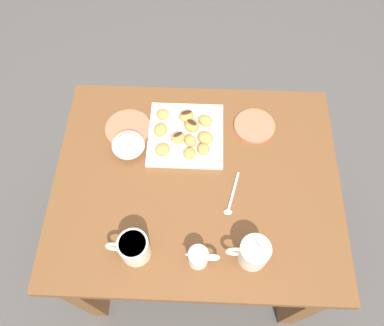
{
  "coord_description": "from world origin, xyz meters",
  "views": [
    {
      "loc": [
        -0.01,
        0.56,
        1.88
      ],
      "look_at": [
        0.02,
        -0.05,
        0.74
      ],
      "focal_mm": 35.32,
      "sensor_mm": 36.0,
      "label": 1
    }
  ],
  "objects_px": {
    "pastry_plate_square": "(186,135)",
    "beignet_1": "(206,121)",
    "beignet_10": "(204,149)",
    "beignet_2": "(186,116)",
    "beignet_6": "(178,138)",
    "dining_table": "(196,195)",
    "beignet_7": "(161,130)",
    "beignet_4": "(163,150)",
    "saucer_coral_left": "(128,129)",
    "saucer_coral_right": "(255,126)",
    "cream_pitcher_white": "(199,257)",
    "beignet_9": "(192,126)",
    "beignet_0": "(190,141)",
    "coffee_mug_cream_left": "(253,252)",
    "beignet_3": "(206,138)",
    "beignet_5": "(190,154)",
    "ice_cream_bowl": "(128,144)",
    "coffee_mug_cream_right": "(133,248)",
    "beignet_8": "(163,114)"
  },
  "relations": [
    {
      "from": "beignet_4",
      "to": "beignet_10",
      "type": "distance_m",
      "value": 0.14
    },
    {
      "from": "cream_pitcher_white",
      "to": "saucer_coral_left",
      "type": "xyz_separation_m",
      "value": [
        0.27,
        -0.47,
        -0.03
      ]
    },
    {
      "from": "saucer_coral_left",
      "to": "saucer_coral_right",
      "type": "bearing_deg",
      "value": -176.3
    },
    {
      "from": "beignet_2",
      "to": "beignet_10",
      "type": "height_order",
      "value": "beignet_2"
    },
    {
      "from": "beignet_6",
      "to": "dining_table",
      "type": "bearing_deg",
      "value": 116.24
    },
    {
      "from": "beignet_8",
      "to": "beignet_4",
      "type": "bearing_deg",
      "value": 94.37
    },
    {
      "from": "beignet_3",
      "to": "beignet_8",
      "type": "distance_m",
      "value": 0.19
    },
    {
      "from": "coffee_mug_cream_left",
      "to": "saucer_coral_left",
      "type": "distance_m",
      "value": 0.63
    },
    {
      "from": "saucer_coral_right",
      "to": "beignet_1",
      "type": "bearing_deg",
      "value": 0.71
    },
    {
      "from": "beignet_10",
      "to": "beignet_8",
      "type": "bearing_deg",
      "value": -43.2
    },
    {
      "from": "beignet_8",
      "to": "beignet_10",
      "type": "xyz_separation_m",
      "value": [
        -0.15,
        0.14,
        0.0
      ]
    },
    {
      "from": "pastry_plate_square",
      "to": "beignet_8",
      "type": "height_order",
      "value": "beignet_8"
    },
    {
      "from": "pastry_plate_square",
      "to": "beignet_0",
      "type": "bearing_deg",
      "value": 114.55
    },
    {
      "from": "beignet_7",
      "to": "beignet_9",
      "type": "bearing_deg",
      "value": -168.02
    },
    {
      "from": "cream_pitcher_white",
      "to": "beignet_2",
      "type": "relative_size",
      "value": 1.88
    },
    {
      "from": "beignet_0",
      "to": "beignet_7",
      "type": "distance_m",
      "value": 0.12
    },
    {
      "from": "saucer_coral_right",
      "to": "beignet_4",
      "type": "height_order",
      "value": "beignet_4"
    },
    {
      "from": "beignet_9",
      "to": "cream_pitcher_white",
      "type": "bearing_deg",
      "value": 94.64
    },
    {
      "from": "pastry_plate_square",
      "to": "beignet_1",
      "type": "relative_size",
      "value": 5.09
    },
    {
      "from": "beignet_6",
      "to": "beignet_1",
      "type": "bearing_deg",
      "value": -140.55
    },
    {
      "from": "ice_cream_bowl",
      "to": "beignet_10",
      "type": "xyz_separation_m",
      "value": [
        -0.26,
        0.01,
        -0.0
      ]
    },
    {
      "from": "beignet_5",
      "to": "saucer_coral_right",
      "type": "bearing_deg",
      "value": -148.7
    },
    {
      "from": "pastry_plate_square",
      "to": "saucer_coral_right",
      "type": "relative_size",
      "value": 1.78
    },
    {
      "from": "ice_cream_bowl",
      "to": "beignet_9",
      "type": "bearing_deg",
      "value": -158.17
    },
    {
      "from": "beignet_2",
      "to": "beignet_4",
      "type": "height_order",
      "value": "beignet_4"
    },
    {
      "from": "coffee_mug_cream_left",
      "to": "beignet_3",
      "type": "height_order",
      "value": "coffee_mug_cream_left"
    },
    {
      "from": "coffee_mug_cream_left",
      "to": "beignet_6",
      "type": "xyz_separation_m",
      "value": [
        0.25,
        -0.4,
        -0.02
      ]
    },
    {
      "from": "saucer_coral_left",
      "to": "saucer_coral_right",
      "type": "distance_m",
      "value": 0.46
    },
    {
      "from": "coffee_mug_cream_right",
      "to": "beignet_8",
      "type": "xyz_separation_m",
      "value": [
        -0.05,
        -0.5,
        -0.02
      ]
    },
    {
      "from": "saucer_coral_right",
      "to": "beignet_10",
      "type": "xyz_separation_m",
      "value": [
        0.18,
        0.12,
        0.03
      ]
    },
    {
      "from": "coffee_mug_cream_left",
      "to": "coffee_mug_cream_right",
      "type": "distance_m",
      "value": 0.35
    },
    {
      "from": "coffee_mug_cream_left",
      "to": "beignet_5",
      "type": "height_order",
      "value": "coffee_mug_cream_left"
    },
    {
      "from": "saucer_coral_left",
      "to": "beignet_2",
      "type": "height_order",
      "value": "beignet_2"
    },
    {
      "from": "pastry_plate_square",
      "to": "beignet_5",
      "type": "bearing_deg",
      "value": 101.19
    },
    {
      "from": "pastry_plate_square",
      "to": "beignet_4",
      "type": "height_order",
      "value": "beignet_4"
    },
    {
      "from": "beignet_0",
      "to": "cream_pitcher_white",
      "type": "bearing_deg",
      "value": 95.82
    },
    {
      "from": "pastry_plate_square",
      "to": "beignet_9",
      "type": "xyz_separation_m",
      "value": [
        -0.02,
        -0.02,
        0.03
      ]
    },
    {
      "from": "beignet_10",
      "to": "beignet_2",
      "type": "bearing_deg",
      "value": -64.6
    },
    {
      "from": "beignet_7",
      "to": "beignet_4",
      "type": "bearing_deg",
      "value": 99.46
    },
    {
      "from": "cream_pitcher_white",
      "to": "saucer_coral_left",
      "type": "distance_m",
      "value": 0.54
    },
    {
      "from": "cream_pitcher_white",
      "to": "beignet_4",
      "type": "height_order",
      "value": "cream_pitcher_white"
    },
    {
      "from": "beignet_0",
      "to": "beignet_1",
      "type": "height_order",
      "value": "beignet_0"
    },
    {
      "from": "beignet_4",
      "to": "beignet_6",
      "type": "xyz_separation_m",
      "value": [
        -0.05,
        -0.05,
        -0.0
      ]
    },
    {
      "from": "beignet_7",
      "to": "beignet_10",
      "type": "xyz_separation_m",
      "value": [
        -0.15,
        0.07,
        -0.0
      ]
    },
    {
      "from": "coffee_mug_cream_left",
      "to": "saucer_coral_right",
      "type": "height_order",
      "value": "coffee_mug_cream_left"
    },
    {
      "from": "ice_cream_bowl",
      "to": "beignet_7",
      "type": "xyz_separation_m",
      "value": [
        -0.11,
        -0.06,
        -0.0
      ]
    },
    {
      "from": "ice_cream_bowl",
      "to": "beignet_8",
      "type": "relative_size",
      "value": 2.51
    },
    {
      "from": "coffee_mug_cream_right",
      "to": "beignet_7",
      "type": "distance_m",
      "value": 0.43
    },
    {
      "from": "beignet_1",
      "to": "beignet_5",
      "type": "distance_m",
      "value": 0.15
    },
    {
      "from": "beignet_7",
      "to": "beignet_8",
      "type": "distance_m",
      "value": 0.07
    }
  ]
}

